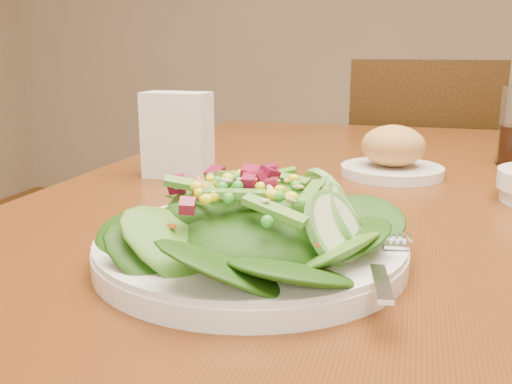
# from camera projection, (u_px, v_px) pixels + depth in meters

# --- Properties ---
(dining_table) EXTENTS (0.90, 1.40, 0.75)m
(dining_table) POSITION_uv_depth(u_px,v_px,m) (360.00, 248.00, 0.89)
(dining_table) COLOR #5B2A0F
(dining_table) RESTS_ON ground_plane
(chair_far) EXTENTS (0.44, 0.44, 0.92)m
(chair_far) POSITION_uv_depth(u_px,v_px,m) (417.00, 204.00, 1.74)
(chair_far) COLOR #39220A
(chair_far) RESTS_ON ground_plane
(salad_plate) EXTENTS (0.30, 0.30, 0.09)m
(salad_plate) POSITION_uv_depth(u_px,v_px,m) (261.00, 230.00, 0.54)
(salad_plate) COLOR silver
(salad_plate) RESTS_ON dining_table
(bread_plate) EXTENTS (0.16, 0.16, 0.08)m
(bread_plate) POSITION_uv_depth(u_px,v_px,m) (393.00, 155.00, 0.92)
(bread_plate) COLOR silver
(bread_plate) RESTS_ON dining_table
(napkin_holder) EXTENTS (0.10, 0.06, 0.13)m
(napkin_holder) POSITION_uv_depth(u_px,v_px,m) (177.00, 133.00, 0.90)
(napkin_holder) COLOR white
(napkin_holder) RESTS_ON dining_table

